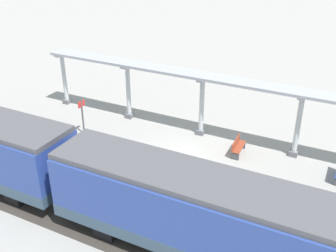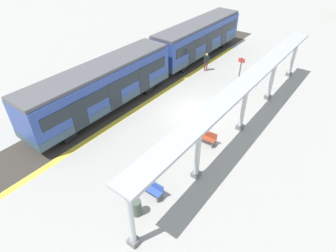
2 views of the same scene
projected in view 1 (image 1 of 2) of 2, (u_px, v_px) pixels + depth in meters
ground_plane at (178, 162)px, 21.54m from camera, size 176.00×176.00×0.00m
tactile_edge_strip at (143, 201)px, 18.60m from camera, size 0.44×26.08×0.01m
trackbed at (121, 225)px, 17.16m from camera, size 3.20×38.08×0.01m
train_near_carriage at (204, 216)px, 14.84m from camera, size 2.65×12.08×3.48m
canopy_pillar_second at (298, 126)px, 21.34m from camera, size 1.10×0.44×3.59m
canopy_pillar_third at (202, 106)px, 23.55m from camera, size 1.10×0.44×3.59m
canopy_pillar_fourth at (128, 92)px, 25.56m from camera, size 1.10×0.44×3.59m
canopy_pillar_fifth at (64, 79)px, 27.62m from camera, size 1.10×0.44×3.59m
canopy_beam at (206, 77)px, 22.63m from camera, size 1.20×21.32×0.16m
bench_near_end at (238, 146)px, 22.18m from camera, size 1.52×0.52×0.86m
platform_info_sign at (82, 114)px, 23.82m from camera, size 0.56×0.10×2.20m
passenger_waiting_near_edge at (41, 143)px, 21.29m from camera, size 0.51×0.50×1.70m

